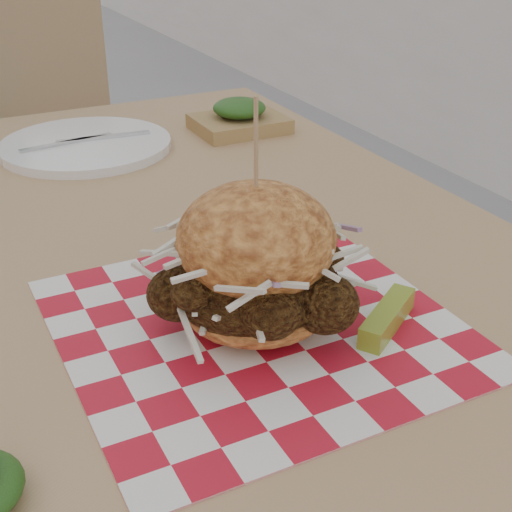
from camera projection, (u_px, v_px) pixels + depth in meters
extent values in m
cube|color=tan|center=(167.00, 253.00, 0.86)|extent=(0.80, 1.20, 0.04)
cylinder|color=#333338|center=(234.00, 272.00, 1.60)|extent=(0.05, 0.05, 0.71)
cube|color=tan|center=(50.00, 218.00, 1.63)|extent=(0.50, 0.50, 0.04)
cube|color=tan|center=(36.00, 87.00, 1.68)|extent=(0.42, 0.13, 0.50)
cylinder|color=#333338|center=(145.00, 335.00, 1.62)|extent=(0.03, 0.03, 0.43)
cylinder|color=#333338|center=(130.00, 263.00, 1.93)|extent=(0.03, 0.03, 0.43)
cube|color=red|center=(256.00, 324.00, 0.68)|extent=(0.36, 0.36, 0.00)
ellipsoid|color=#DE8E3E|center=(256.00, 301.00, 0.67)|extent=(0.14, 0.14, 0.05)
ellipsoid|color=brown|center=(256.00, 283.00, 0.66)|extent=(0.16, 0.15, 0.08)
ellipsoid|color=#DE8E3E|center=(256.00, 239.00, 0.64)|extent=(0.15, 0.15, 0.10)
cylinder|color=tan|center=(256.00, 160.00, 0.61)|extent=(0.00, 0.00, 0.11)
cube|color=olive|center=(387.00, 318.00, 0.67)|extent=(0.09, 0.07, 0.02)
cylinder|color=white|center=(86.00, 145.00, 1.13)|extent=(0.27, 0.27, 0.01)
cube|color=silver|center=(66.00, 143.00, 1.12)|extent=(0.15, 0.03, 0.00)
cube|color=silver|center=(104.00, 137.00, 1.14)|extent=(0.15, 0.03, 0.00)
cube|color=#9B7946|center=(239.00, 124.00, 1.22)|extent=(0.15, 0.12, 0.02)
ellipsoid|color=#183F12|center=(239.00, 108.00, 1.21)|extent=(0.09, 0.09, 0.03)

